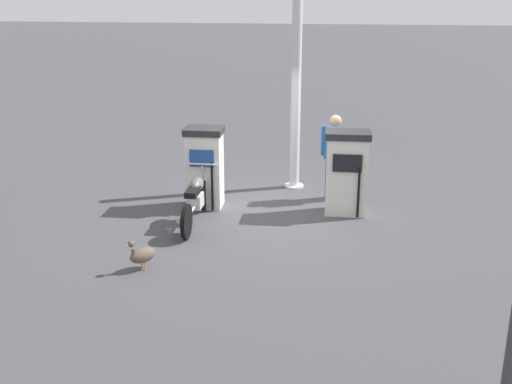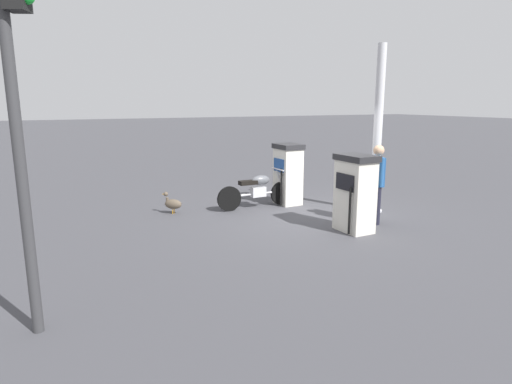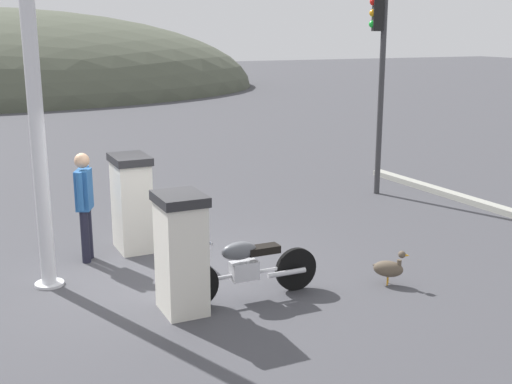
{
  "view_description": "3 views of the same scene",
  "coord_description": "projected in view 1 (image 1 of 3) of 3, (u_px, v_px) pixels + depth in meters",
  "views": [
    {
      "loc": [
        10.82,
        1.25,
        4.01
      ],
      "look_at": [
        0.88,
        -0.19,
        0.68
      ],
      "focal_mm": 43.84,
      "sensor_mm": 36.0,
      "label": 1
    },
    {
      "loc": [
        5.3,
        8.01,
        2.56
      ],
      "look_at": [
        1.48,
        0.24,
        0.75
      ],
      "focal_mm": 30.49,
      "sensor_mm": 36.0,
      "label": 2
    },
    {
      "loc": [
        -2.44,
        -8.77,
        3.47
      ],
      "look_at": [
        1.56,
        0.34,
        1.0
      ],
      "focal_mm": 46.17,
      "sensor_mm": 36.0,
      "label": 3
    }
  ],
  "objects": [
    {
      "name": "ground_plane",
      "position": [
        273.0,
        212.0,
        11.6
      ],
      "size": [
        120.0,
        120.0,
        0.0
      ],
      "primitive_type": "plane",
      "color": "#424247"
    },
    {
      "name": "fuel_pump_near",
      "position": [
        205.0,
        167.0,
        11.7
      ],
      "size": [
        0.61,
        0.72,
        1.53
      ],
      "color": "silver",
      "rests_on": "ground"
    },
    {
      "name": "fuel_pump_far",
      "position": [
        346.0,
        172.0,
        11.34
      ],
      "size": [
        0.6,
        0.83,
        1.54
      ],
      "color": "silver",
      "rests_on": "ground"
    },
    {
      "name": "motorcycle_near_pump",
      "position": [
        196.0,
        198.0,
        10.98
      ],
      "size": [
        2.03,
        0.56,
        0.94
      ],
      "color": "black",
      "rests_on": "ground"
    },
    {
      "name": "attendant_person",
      "position": [
        334.0,
        151.0,
        12.04
      ],
      "size": [
        0.32,
        0.56,
        1.68
      ],
      "color": "#1E1E2D",
      "rests_on": "ground"
    },
    {
      "name": "wandering_duck",
      "position": [
        142.0,
        254.0,
        9.19
      ],
      "size": [
        0.45,
        0.43,
        0.51
      ],
      "color": "brown",
      "rests_on": "ground"
    },
    {
      "name": "canopy_support_pole",
      "position": [
        296.0,
        99.0,
        12.52
      ],
      "size": [
        0.4,
        0.4,
        3.83
      ],
      "color": "silver",
      "rests_on": "ground"
    }
  ]
}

